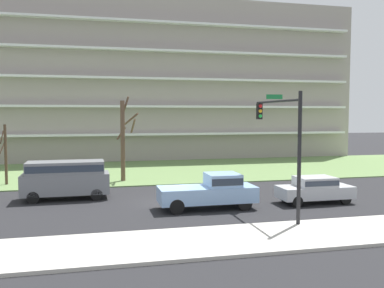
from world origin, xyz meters
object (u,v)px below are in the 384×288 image
(tree_far_left, at_px, (5,152))
(traffic_signal_mast, at_px, (283,133))
(sedan_silver_center_right, at_px, (315,188))
(tree_left, at_px, (124,138))
(van_gray_near_left, at_px, (66,177))
(pickup_blue_center_left, at_px, (211,190))

(tree_far_left, distance_m, traffic_signal_mast, 20.77)
(sedan_silver_center_right, height_order, traffic_signal_mast, traffic_signal_mast)
(tree_left, relative_size, sedan_silver_center_right, 1.51)
(van_gray_near_left, relative_size, traffic_signal_mast, 0.83)
(tree_left, bearing_deg, traffic_signal_mast, -62.39)
(tree_left, height_order, sedan_silver_center_right, tree_left)
(van_gray_near_left, relative_size, sedan_silver_center_right, 1.19)
(van_gray_near_left, bearing_deg, pickup_blue_center_left, 149.86)
(van_gray_near_left, distance_m, traffic_signal_mast, 13.51)
(tree_left, bearing_deg, van_gray_near_left, -123.34)
(tree_far_left, height_order, pickup_blue_center_left, tree_far_left)
(tree_left, bearing_deg, sedan_silver_center_right, -45.22)
(van_gray_near_left, xyz_separation_m, pickup_blue_center_left, (8.05, -4.50, -0.38))
(pickup_blue_center_left, bearing_deg, traffic_signal_mast, -44.58)
(tree_far_left, relative_size, traffic_signal_mast, 0.85)
(van_gray_near_left, bearing_deg, sedan_silver_center_right, 161.71)
(traffic_signal_mast, bearing_deg, pickup_blue_center_left, 135.58)
(tree_far_left, height_order, van_gray_near_left, tree_far_left)
(tree_far_left, xyz_separation_m, tree_left, (8.64, -0.18, 0.94))
(pickup_blue_center_left, distance_m, sedan_silver_center_right, 6.35)
(van_gray_near_left, height_order, traffic_signal_mast, traffic_signal_mast)
(sedan_silver_center_right, bearing_deg, van_gray_near_left, 162.60)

